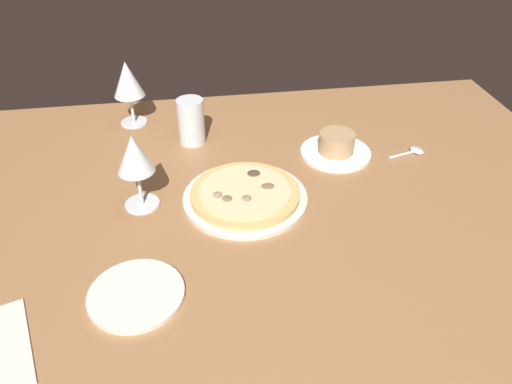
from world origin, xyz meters
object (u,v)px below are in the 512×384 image
at_px(side_plate, 136,294).
at_px(wine_glass_near, 134,157).
at_px(pizza_main, 245,195).
at_px(spoon, 413,151).
at_px(ramekin_on_saucer, 336,147).
at_px(wine_glass_far, 128,81).
at_px(water_glass, 191,124).

bearing_deg(side_plate, wine_glass_near, 89.45).
xyz_separation_m(pizza_main, spoon, (0.43, 0.13, -0.01)).
height_order(pizza_main, ramekin_on_saucer, ramekin_on_saucer).
height_order(ramekin_on_saucer, spoon, ramekin_on_saucer).
xyz_separation_m(side_plate, spoon, (0.65, 0.37, 0.00)).
distance_m(wine_glass_near, side_plate, 0.28).
distance_m(pizza_main, side_plate, 0.33).
bearing_deg(ramekin_on_saucer, side_plate, -139.67).
bearing_deg(spoon, side_plate, -150.49).
xyz_separation_m(pizza_main, wine_glass_far, (-0.25, 0.39, 0.11)).
height_order(side_plate, spoon, spoon).
height_order(wine_glass_far, water_glass, wine_glass_far).
bearing_deg(water_glass, wine_glass_near, -115.53).
height_order(water_glass, side_plate, water_glass).
height_order(pizza_main, wine_glass_near, wine_glass_near).
bearing_deg(ramekin_on_saucer, wine_glass_near, -163.76).
bearing_deg(wine_glass_far, spoon, -21.01).
bearing_deg(water_glass, wine_glass_far, 140.82).
height_order(wine_glass_near, spoon, wine_glass_near).
relative_size(ramekin_on_saucer, water_glass, 1.50).
bearing_deg(wine_glass_near, pizza_main, -4.36).
xyz_separation_m(water_glass, side_plate, (-0.12, -0.51, -0.05)).
relative_size(wine_glass_near, side_plate, 1.01).
xyz_separation_m(wine_glass_far, side_plate, (0.03, -0.63, -0.12)).
relative_size(wine_glass_near, spoon, 1.69).
height_order(wine_glass_far, wine_glass_near, wine_glass_far).
bearing_deg(wine_glass_far, water_glass, -39.18).
height_order(wine_glass_near, side_plate, wine_glass_near).
bearing_deg(spoon, ramekin_on_saucer, 172.88).
height_order(ramekin_on_saucer, wine_glass_near, wine_glass_near).
bearing_deg(wine_glass_near, spoon, 9.65).
relative_size(side_plate, spoon, 1.66).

